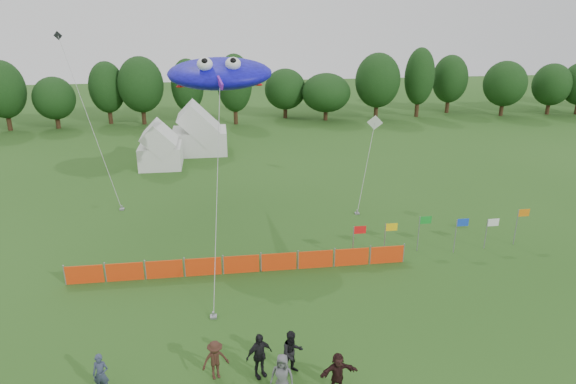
{
  "coord_description": "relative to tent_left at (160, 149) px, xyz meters",
  "views": [
    {
      "loc": [
        -3.09,
        -16.29,
        13.51
      ],
      "look_at": [
        0.0,
        6.0,
        5.2
      ],
      "focal_mm": 32.0,
      "sensor_mm": 36.0,
      "label": 1
    }
  ],
  "objects": [
    {
      "name": "stingray_kite",
      "position": [
        5.33,
        -12.76,
        7.98
      ],
      "size": [
        7.44,
        19.23,
        10.75
      ],
      "color": "#150FE0",
      "rests_on": "ground"
    },
    {
      "name": "spectator_e",
      "position": [
        6.94,
        -29.28,
        -0.74
      ],
      "size": [
        0.99,
        0.8,
        1.75
      ],
      "primitive_type": "imported",
      "rotation": [
        0.0,
        0.0,
        -0.33
      ],
      "color": "#54565A",
      "rests_on": "ground"
    },
    {
      "name": "flag_row",
      "position": [
        17.38,
        -18.97,
        -0.23
      ],
      "size": [
        10.73,
        0.64,
        2.24
      ],
      "color": "gray",
      "rests_on": "ground"
    },
    {
      "name": "small_kite_dark",
      "position": [
        -4.55,
        -4.86,
        4.23
      ],
      "size": [
        5.7,
        9.89,
        11.48
      ],
      "color": "black",
      "rests_on": "ground"
    },
    {
      "name": "spectator_d",
      "position": [
        6.21,
        -28.11,
        -0.68
      ],
      "size": [
        1.19,
        0.88,
        1.88
      ],
      "primitive_type": "imported",
      "rotation": [
        0.0,
        0.0,
        0.44
      ],
      "color": "black",
      "rests_on": "ground"
    },
    {
      "name": "spectator_f",
      "position": [
        9.01,
        -29.23,
        -0.83
      ],
      "size": [
        1.5,
        0.66,
        1.57
      ],
      "primitive_type": "imported",
      "rotation": [
        0.0,
        0.0,
        0.14
      ],
      "color": "black",
      "rests_on": "ground"
    },
    {
      "name": "tent_left",
      "position": [
        0.0,
        0.0,
        0.0
      ],
      "size": [
        3.63,
        3.63,
        3.2
      ],
      "color": "silver",
      "rests_on": "ground"
    },
    {
      "name": "spectator_b",
      "position": [
        7.48,
        -28.08,
        -0.7
      ],
      "size": [
        1.04,
        0.9,
        1.84
      ],
      "primitive_type": "imported",
      "rotation": [
        0.0,
        0.0,
        0.25
      ],
      "color": "black",
      "rests_on": "ground"
    },
    {
      "name": "barrier_fence",
      "position": [
        5.95,
        -19.94,
        -1.12
      ],
      "size": [
        17.9,
        0.06,
        1.0
      ],
      "color": "red",
      "rests_on": "ground"
    },
    {
      "name": "ground",
      "position": [
        8.18,
        -27.92,
        -1.62
      ],
      "size": [
        160.0,
        160.0,
        0.0
      ],
      "primitive_type": "plane",
      "color": "#234C16",
      "rests_on": "ground"
    },
    {
      "name": "small_kite_white",
      "position": [
        15.67,
        -10.18,
        2.2
      ],
      "size": [
        2.82,
        4.2,
        5.97
      ],
      "color": "white",
      "rests_on": "ground"
    },
    {
      "name": "treeline",
      "position": [
        9.78,
        17.01,
        2.57
      ],
      "size": [
        104.57,
        8.78,
        8.36
      ],
      "color": "#382314",
      "rests_on": "ground"
    },
    {
      "name": "spectator_a",
      "position": [
        0.41,
        -28.2,
        -0.8
      ],
      "size": [
        0.65,
        0.47,
        1.63
      ],
      "primitive_type": "imported",
      "rotation": [
        0.0,
        0.0,
        -0.15
      ],
      "color": "#303851",
      "rests_on": "ground"
    },
    {
      "name": "spectator_c",
      "position": [
        4.56,
        -27.98,
        -0.81
      ],
      "size": [
        1.17,
        0.86,
        1.62
      ],
      "primitive_type": "imported",
      "rotation": [
        0.0,
        0.0,
        0.27
      ],
      "color": "#392017",
      "rests_on": "ground"
    },
    {
      "name": "tent_right",
      "position": [
        3.28,
        4.15,
        0.22
      ],
      "size": [
        5.16,
        4.13,
        3.64
      ],
      "color": "silver",
      "rests_on": "ground"
    }
  ]
}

